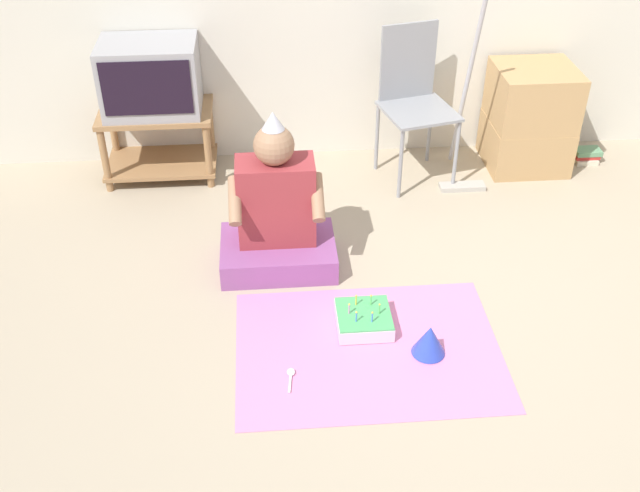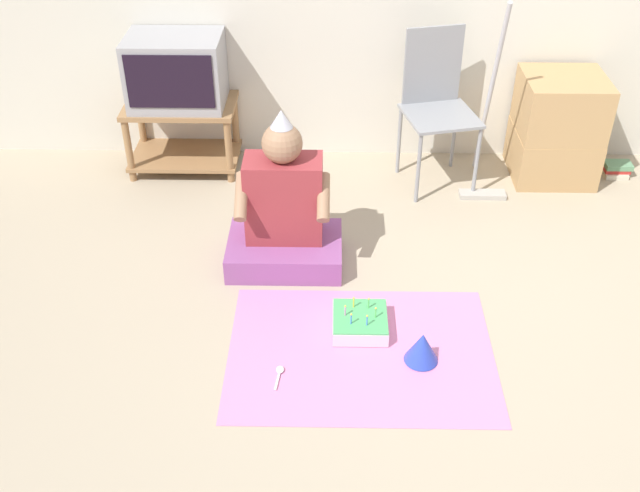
{
  "view_description": "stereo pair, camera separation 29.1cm",
  "coord_description": "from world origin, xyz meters",
  "px_view_note": "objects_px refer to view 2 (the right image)",
  "views": [
    {
      "loc": [
        -0.83,
        -2.54,
        2.38
      ],
      "look_at": [
        -0.59,
        0.33,
        0.35
      ],
      "focal_mm": 42.0,
      "sensor_mm": 36.0,
      "label": 1
    },
    {
      "loc": [
        -0.54,
        -2.55,
        2.38
      ],
      "look_at": [
        -0.59,
        0.33,
        0.35
      ],
      "focal_mm": 42.0,
      "sensor_mm": 36.0,
      "label": 2
    }
  ],
  "objects_px": {
    "cardboard_box_stack": "(557,128)",
    "birthday_cake": "(360,322)",
    "folding_chair": "(436,98)",
    "party_hat_blue": "(422,347)",
    "tv": "(176,71)",
    "person_seated": "(284,215)",
    "dust_mop": "(487,139)",
    "book_pile": "(616,169)"
  },
  "relations": [
    {
      "from": "birthday_cake",
      "to": "cardboard_box_stack",
      "type": "bearing_deg",
      "value": 50.71
    },
    {
      "from": "person_seated",
      "to": "party_hat_blue",
      "type": "relative_size",
      "value": 5.56
    },
    {
      "from": "dust_mop",
      "to": "tv",
      "type": "bearing_deg",
      "value": 172.31
    },
    {
      "from": "cardboard_box_stack",
      "to": "dust_mop",
      "type": "bearing_deg",
      "value": -157.08
    },
    {
      "from": "folding_chair",
      "to": "tv",
      "type": "bearing_deg",
      "value": 176.36
    },
    {
      "from": "tv",
      "to": "cardboard_box_stack",
      "type": "bearing_deg",
      "value": -1.33
    },
    {
      "from": "tv",
      "to": "folding_chair",
      "type": "relative_size",
      "value": 0.61
    },
    {
      "from": "tv",
      "to": "birthday_cake",
      "type": "relative_size",
      "value": 2.19
    },
    {
      "from": "folding_chair",
      "to": "dust_mop",
      "type": "height_order",
      "value": "dust_mop"
    },
    {
      "from": "person_seated",
      "to": "birthday_cake",
      "type": "xyz_separation_m",
      "value": [
        0.39,
        -0.57,
        -0.24
      ]
    },
    {
      "from": "book_pile",
      "to": "dust_mop",
      "type": "bearing_deg",
      "value": -168.0
    },
    {
      "from": "cardboard_box_stack",
      "to": "person_seated",
      "type": "height_order",
      "value": "person_seated"
    },
    {
      "from": "tv",
      "to": "party_hat_blue",
      "type": "relative_size",
      "value": 3.66
    },
    {
      "from": "folding_chair",
      "to": "person_seated",
      "type": "relative_size",
      "value": 1.08
    },
    {
      "from": "folding_chair",
      "to": "book_pile",
      "type": "distance_m",
      "value": 1.29
    },
    {
      "from": "person_seated",
      "to": "tv",
      "type": "bearing_deg",
      "value": 124.67
    },
    {
      "from": "cardboard_box_stack",
      "to": "person_seated",
      "type": "distance_m",
      "value": 1.89
    },
    {
      "from": "folding_chair",
      "to": "party_hat_blue",
      "type": "bearing_deg",
      "value": -97.01
    },
    {
      "from": "tv",
      "to": "cardboard_box_stack",
      "type": "height_order",
      "value": "tv"
    },
    {
      "from": "dust_mop",
      "to": "person_seated",
      "type": "height_order",
      "value": "dust_mop"
    },
    {
      "from": "cardboard_box_stack",
      "to": "person_seated",
      "type": "relative_size",
      "value": 0.75
    },
    {
      "from": "tv",
      "to": "folding_chair",
      "type": "height_order",
      "value": "folding_chair"
    },
    {
      "from": "tv",
      "to": "cardboard_box_stack",
      "type": "xyz_separation_m",
      "value": [
        2.33,
        -0.05,
        -0.33
      ]
    },
    {
      "from": "cardboard_box_stack",
      "to": "birthday_cake",
      "type": "distance_m",
      "value": 1.99
    },
    {
      "from": "cardboard_box_stack",
      "to": "birthday_cake",
      "type": "relative_size",
      "value": 2.51
    },
    {
      "from": "dust_mop",
      "to": "party_hat_blue",
      "type": "height_order",
      "value": "dust_mop"
    },
    {
      "from": "tv",
      "to": "person_seated",
      "type": "height_order",
      "value": "tv"
    },
    {
      "from": "cardboard_box_stack",
      "to": "book_pile",
      "type": "bearing_deg",
      "value": -1.11
    },
    {
      "from": "person_seated",
      "to": "cardboard_box_stack",
      "type": "bearing_deg",
      "value": 30.39
    },
    {
      "from": "tv",
      "to": "birthday_cake",
      "type": "distance_m",
      "value": 2.01
    },
    {
      "from": "book_pile",
      "to": "tv",
      "type": "bearing_deg",
      "value": 178.71
    },
    {
      "from": "person_seated",
      "to": "birthday_cake",
      "type": "bearing_deg",
      "value": -55.65
    },
    {
      "from": "book_pile",
      "to": "person_seated",
      "type": "distance_m",
      "value": 2.28
    },
    {
      "from": "dust_mop",
      "to": "book_pile",
      "type": "bearing_deg",
      "value": 12.0
    },
    {
      "from": "book_pile",
      "to": "party_hat_blue",
      "type": "relative_size",
      "value": 1.08
    },
    {
      "from": "person_seated",
      "to": "birthday_cake",
      "type": "height_order",
      "value": "person_seated"
    },
    {
      "from": "folding_chair",
      "to": "person_seated",
      "type": "xyz_separation_m",
      "value": [
        -0.87,
        -0.91,
        -0.25
      ]
    },
    {
      "from": "book_pile",
      "to": "person_seated",
      "type": "relative_size",
      "value": 0.2
    },
    {
      "from": "dust_mop",
      "to": "person_seated",
      "type": "bearing_deg",
      "value": -146.9
    },
    {
      "from": "folding_chair",
      "to": "dust_mop",
      "type": "bearing_deg",
      "value": -26.98
    },
    {
      "from": "folding_chair",
      "to": "birthday_cake",
      "type": "height_order",
      "value": "folding_chair"
    },
    {
      "from": "book_pile",
      "to": "person_seated",
      "type": "xyz_separation_m",
      "value": [
        -2.05,
        -0.95,
        0.24
      ]
    }
  ]
}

